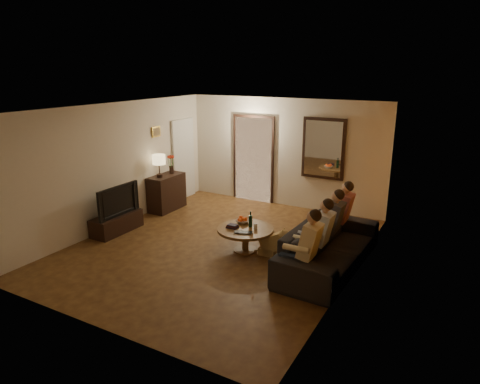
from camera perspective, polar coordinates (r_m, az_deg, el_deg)
The scene contains 33 objects.
floor at distance 8.21m, azimuth -2.87°, elevation -7.28°, with size 5.00×6.00×0.01m, color #432412.
ceiling at distance 7.55m, azimuth -3.15°, elevation 11.11°, with size 5.00×6.00×0.01m, color white.
back_wall at distance 10.38m, azimuth 5.81°, elevation 5.22°, with size 5.00×0.02×2.60m, color beige.
front_wall at distance 5.59m, azimuth -19.54°, elevation -5.44°, with size 5.00×0.02×2.60m, color beige.
left_wall at distance 9.31m, azimuth -16.20°, elevation 3.37°, with size 0.02×6.00×2.60m, color beige.
right_wall at distance 6.84m, azimuth 15.08°, elevation -1.12°, with size 0.02×6.00×2.60m, color beige.
orange_accent at distance 6.84m, azimuth 15.00°, elevation -1.11°, with size 0.01×6.00×2.60m, color orange.
kitchen_doorway at distance 10.74m, azimuth 1.80°, elevation 4.32°, with size 1.00×0.06×2.10m, color #FFE0A5.
door_trim at distance 10.74m, azimuth 1.78°, elevation 4.31°, with size 1.12×0.04×2.22m, color black.
fridge_glimpse at distance 10.67m, azimuth 3.00°, elevation 3.40°, with size 0.45×0.03×1.70m, color silver.
mirror_frame at distance 9.96m, azimuth 11.06°, elevation 5.71°, with size 1.00×0.05×1.40m, color black.
mirror_glass at distance 9.93m, azimuth 11.01°, elevation 5.68°, with size 0.86×0.02×1.26m, color white.
white_door at distance 11.05m, azimuth -7.54°, elevation 4.36°, with size 0.06×0.85×2.04m, color white.
framed_art at distance 10.14m, azimuth -11.13°, elevation 7.89°, with size 0.03×0.28×0.24m, color #B28C33.
art_canvas at distance 10.13m, azimuth -11.06°, elevation 7.89°, with size 0.01×0.22×0.18m, color brown.
dresser at distance 10.30m, azimuth -9.75°, elevation -0.05°, with size 0.45×0.95×0.84m, color black.
table_lamp at distance 9.96m, azimuth -10.72°, elevation 3.45°, with size 0.30×0.30×0.54m, color beige, non-canonical shape.
flower_vase at distance 10.31m, azimuth -9.16°, elevation 3.67°, with size 0.14×0.14×0.44m, color #A92512, non-canonical shape.
tv_stand at distance 9.21m, azimuth -16.12°, elevation -4.01°, with size 0.45×1.12×0.37m, color black.
tv at distance 9.05m, azimuth -16.36°, elevation -1.04°, with size 0.14×1.09×0.63m, color black.
sofa at distance 7.43m, azimuth 11.85°, elevation -7.10°, with size 1.01×2.58×0.75m, color black.
person_a at distance 6.58m, azimuth 8.73°, elevation -7.95°, with size 0.60×0.40×1.20m, color tan, non-canonical shape.
person_b at distance 7.10m, azimuth 10.44°, elevation -6.17°, with size 0.60×0.40×1.20m, color tan, non-canonical shape.
person_c at distance 7.64m, azimuth 11.91°, elevation -4.62°, with size 0.60×0.40×1.20m, color tan, non-canonical shape.
person_d at distance 8.18m, azimuth 13.18°, elevation -3.28°, with size 0.60×0.40×1.20m, color tan, non-canonical shape.
dog at distance 7.73m, azimuth 4.38°, elevation -6.60°, with size 0.56×0.24×0.56m, color tan, non-canonical shape.
coffee_table at distance 7.94m, azimuth 0.73°, elevation -6.35°, with size 1.04×1.04×0.45m, color brown.
bowl at distance 8.10m, azimuth 0.35°, elevation -3.91°, with size 0.26×0.26×0.06m, color white.
oranges at distance 8.08m, azimuth 0.35°, elevation -3.46°, with size 0.20×0.20×0.08m, color #FF5415, non-canonical shape.
wine_bottle at distance 7.86m, azimuth 1.41°, elevation -3.61°, with size 0.07×0.07×0.31m, color black, non-canonical shape.
wine_glass at distance 7.80m, azimuth 2.08°, elevation -4.61°, with size 0.06×0.06×0.10m, color silver.
book_stack at distance 7.86m, azimuth -1.03°, elevation -4.55°, with size 0.20×0.15×0.07m, color black, non-canonical shape.
laptop at distance 7.57m, azimuth 0.40°, elevation -5.55°, with size 0.33×0.21×0.03m, color black.
Camera 1 is at (4.00, -6.37, 3.28)m, focal length 32.00 mm.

